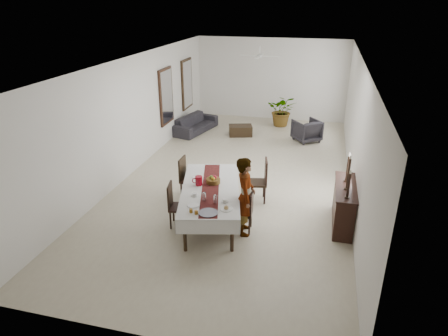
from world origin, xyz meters
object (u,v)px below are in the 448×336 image
Objects in this scene: woman at (245,196)px; sofa at (196,124)px; red_pitcher at (199,181)px; dining_table_top at (210,190)px; sideboard_body at (344,206)px.

woman is 7.13m from sofa.
red_pitcher is 1.20m from woman.
sofa is at bearing 97.15° from dining_table_top.
red_pitcher is 0.14× the size of sideboard_body.
sideboard_body is at bearing -122.43° from sofa.
red_pitcher is at bearing 149.04° from dining_table_top.
woman is at bearing -33.62° from dining_table_top.
sofa is at bearing 15.80° from woman.
sideboard_body reaches higher than sofa.
sideboard_body is (2.02, 0.83, -0.40)m from woman.
dining_table_top is at bearing -144.61° from sofa.
red_pitcher is at bearing -146.80° from sofa.
dining_table_top reaches higher than sofa.
woman reaches higher than dining_table_top.
dining_table_top is at bearing 59.58° from woman.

